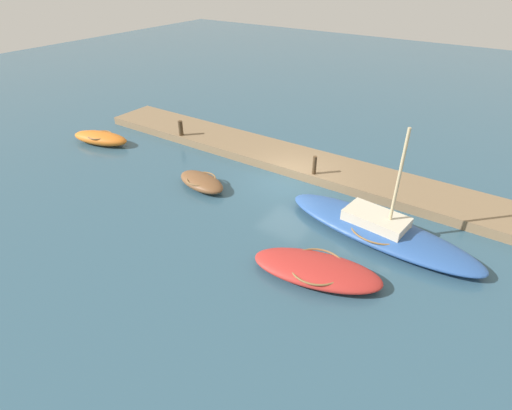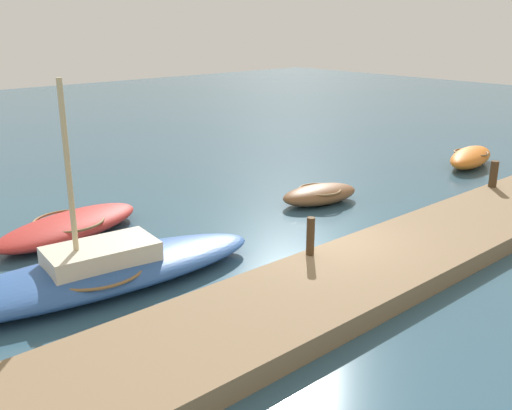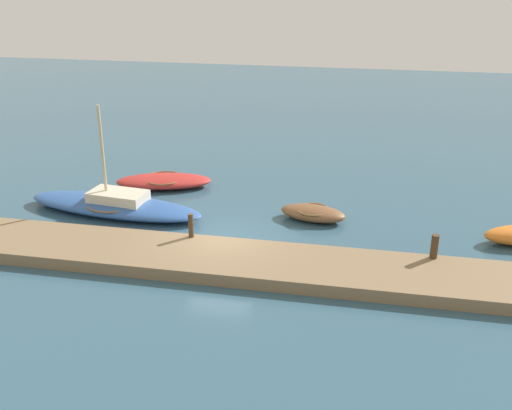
% 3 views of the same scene
% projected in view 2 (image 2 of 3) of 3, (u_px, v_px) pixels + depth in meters
% --- Properties ---
extents(ground_plane, '(84.00, 84.00, 0.00)m').
position_uv_depth(ground_plane, '(317.00, 254.00, 14.92)').
color(ground_plane, '#33566B').
extents(dock_platform, '(27.01, 2.90, 0.45)m').
position_uv_depth(dock_platform, '(376.00, 268.00, 13.53)').
color(dock_platform, '#846B4C').
rests_on(dock_platform, ground_plane).
extents(dinghy_brown, '(2.93, 1.80, 0.61)m').
position_uv_depth(dinghy_brown, '(320.00, 194.00, 18.88)').
color(dinghy_brown, brown).
rests_on(dinghy_brown, ground_plane).
extents(motorboat_red, '(4.80, 2.88, 0.58)m').
position_uv_depth(motorboat_red, '(69.00, 226.00, 16.02)').
color(motorboat_red, '#B72D28').
rests_on(motorboat_red, ground_plane).
extents(rowboat_orange, '(3.74, 2.12, 0.72)m').
position_uv_depth(rowboat_orange, '(471.00, 157.00, 23.65)').
color(rowboat_orange, orange).
rests_on(rowboat_orange, ground_plane).
extents(sailboat_blue, '(8.19, 3.18, 4.64)m').
position_uv_depth(sailboat_blue, '(94.00, 272.00, 12.94)').
color(sailboat_blue, '#2D569E').
rests_on(sailboat_blue, ground_plane).
extents(mooring_post_west, '(0.19, 0.19, 0.92)m').
position_uv_depth(mooring_post_west, '(310.00, 236.00, 13.57)').
color(mooring_post_west, '#47331E').
rests_on(mooring_post_west, dock_platform).
extents(mooring_post_mid_west, '(0.26, 0.26, 0.87)m').
position_uv_depth(mooring_post_mid_west, '(494.00, 174.00, 19.08)').
color(mooring_post_mid_west, '#47331E').
rests_on(mooring_post_mid_west, dock_platform).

